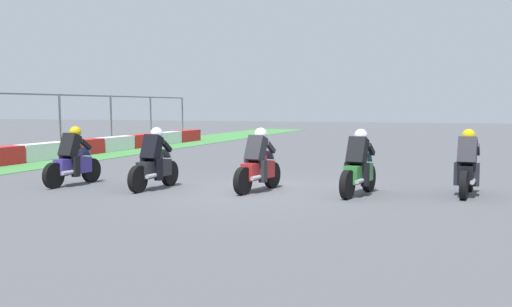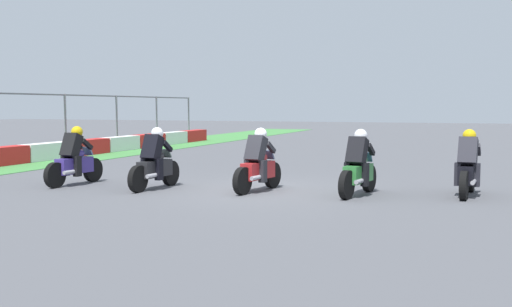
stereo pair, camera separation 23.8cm
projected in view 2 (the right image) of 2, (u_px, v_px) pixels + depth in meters
name	position (u px, v px, depth m)	size (l,w,h in m)	color
ground_plane	(258.00, 191.00, 14.55)	(120.00, 120.00, 0.00)	#4E4F54
rider_lane_a	(468.00, 169.00, 13.63)	(2.04, 0.56, 1.51)	black
rider_lane_b	(358.00, 168.00, 13.72)	(2.03, 0.62, 1.51)	black
rider_lane_c	(258.00, 165.00, 14.39)	(2.03, 0.62, 1.51)	black
rider_lane_d	(155.00, 164.00, 14.80)	(2.04, 0.55, 1.51)	black
rider_lane_e	(74.00, 161.00, 15.57)	(2.04, 0.56, 1.51)	black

